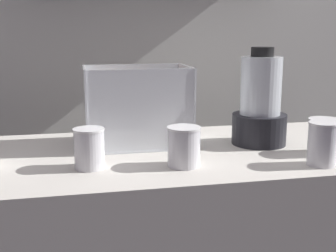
# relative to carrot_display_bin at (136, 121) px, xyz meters

# --- Properties ---
(back_wall_unit) EXTENTS (2.60, 0.24, 2.50)m
(back_wall_unit) POSITION_rel_carrot_display_bin_xyz_m (0.08, 0.66, 0.29)
(back_wall_unit) COLOR silver
(back_wall_unit) RESTS_ON ground_plane
(carrot_display_bin) EXTENTS (0.34, 0.22, 0.26)m
(carrot_display_bin) POSITION_rel_carrot_display_bin_xyz_m (0.00, 0.00, 0.00)
(carrot_display_bin) COLOR white
(carrot_display_bin) RESTS_ON counter
(blender_pitcher) EXTENTS (0.18, 0.18, 0.32)m
(blender_pitcher) POSITION_rel_carrot_display_bin_xyz_m (0.40, -0.08, 0.05)
(blender_pitcher) COLOR black
(blender_pitcher) RESTS_ON counter
(juice_cup_pomegranate_left) EXTENTS (0.09, 0.09, 0.11)m
(juice_cup_pomegranate_left) POSITION_rel_carrot_display_bin_xyz_m (-0.16, -0.23, -0.03)
(juice_cup_pomegranate_left) COLOR white
(juice_cup_pomegranate_left) RESTS_ON counter
(juice_cup_carrot_middle) EXTENTS (0.09, 0.09, 0.11)m
(juice_cup_carrot_middle) POSITION_rel_carrot_display_bin_xyz_m (0.10, -0.26, -0.03)
(juice_cup_carrot_middle) COLOR white
(juice_cup_carrot_middle) RESTS_ON counter
(juice_cup_beet_right) EXTENTS (0.08, 0.08, 0.12)m
(juice_cup_beet_right) POSITION_rel_carrot_display_bin_xyz_m (0.47, -0.33, -0.03)
(juice_cup_beet_right) COLOR white
(juice_cup_beet_right) RESTS_ON counter
(juice_cup_orange_far_right) EXTENTS (0.10, 0.10, 0.11)m
(juice_cup_orange_far_right) POSITION_rel_carrot_display_bin_xyz_m (0.54, -0.23, -0.03)
(juice_cup_orange_far_right) COLOR white
(juice_cup_orange_far_right) RESTS_ON counter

